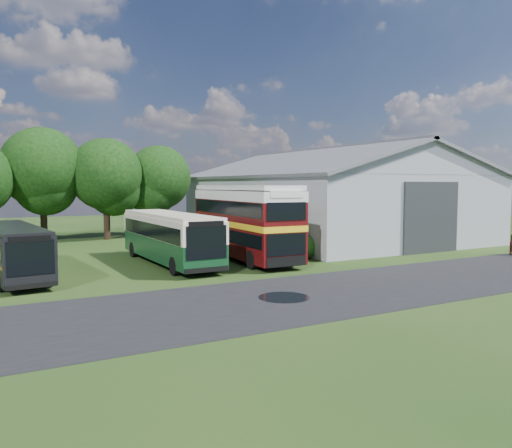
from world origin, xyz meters
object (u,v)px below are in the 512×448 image
storage_shed (327,192)px  bus_dark_single (14,250)px  bus_maroon_double (244,223)px  bus_green_single (170,237)px

storage_shed → bus_dark_single: size_ratio=2.50×
bus_maroon_double → bus_green_single: bearing=176.7°
bus_maroon_double → bus_dark_single: bearing=-177.1°
storage_shed → bus_green_single: storage_shed is taller
bus_dark_single → storage_shed: bearing=12.7°
storage_shed → bus_green_single: bearing=-156.1°
storage_shed → bus_green_single: size_ratio=2.22×
storage_shed → bus_dark_single: 27.67m
bus_maroon_double → bus_dark_single: size_ratio=1.13×
bus_maroon_double → bus_dark_single: (-13.38, -0.01, -0.94)m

